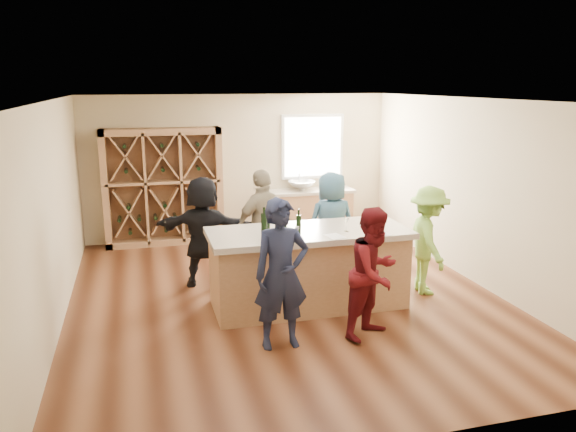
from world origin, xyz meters
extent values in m
cube|color=brown|center=(0.00, 0.00, -0.05)|extent=(6.00, 7.00, 0.10)
cube|color=white|center=(0.00, 0.00, 2.85)|extent=(6.00, 7.00, 0.10)
cube|color=beige|center=(0.00, 3.55, 1.40)|extent=(6.00, 0.10, 2.80)
cube|color=beige|center=(0.00, -3.55, 1.40)|extent=(6.00, 0.10, 2.80)
cube|color=beige|center=(-3.05, 0.00, 1.40)|extent=(0.10, 7.00, 2.80)
cube|color=beige|center=(3.05, 0.00, 1.40)|extent=(0.10, 7.00, 2.80)
cube|color=white|center=(1.50, 3.47, 1.75)|extent=(1.30, 0.06, 1.30)
cube|color=white|center=(1.50, 3.44, 1.75)|extent=(1.18, 0.01, 1.18)
cube|color=#A4764E|center=(-1.50, 3.27, 1.10)|extent=(2.20, 0.45, 2.20)
cube|color=#A4764E|center=(1.40, 3.20, 0.43)|extent=(1.60, 0.58, 0.86)
cube|color=#B8AA97|center=(1.40, 3.20, 0.89)|extent=(1.70, 0.62, 0.06)
imported|color=silver|center=(1.20, 3.20, 1.01)|extent=(0.54, 0.54, 0.19)
cylinder|color=silver|center=(1.20, 3.38, 1.07)|extent=(0.02, 0.02, 0.30)
cube|color=#A4764E|center=(0.23, -0.38, 0.50)|extent=(2.60, 1.00, 1.00)
cube|color=#B8AA97|center=(0.23, -0.38, 1.04)|extent=(2.72, 1.12, 0.08)
cylinder|color=black|center=(-0.43, -0.60, 1.24)|extent=(0.09, 0.09, 0.33)
cylinder|color=black|center=(-0.36, -0.44, 1.23)|extent=(0.09, 0.09, 0.29)
cylinder|color=black|center=(-0.16, -0.57, 1.21)|extent=(0.07, 0.07, 0.27)
cylinder|color=black|center=(0.03, -0.58, 1.21)|extent=(0.08, 0.08, 0.26)
cone|color=white|center=(-0.06, -0.84, 1.17)|extent=(0.07, 0.07, 0.17)
cone|color=white|center=(0.98, -0.80, 1.17)|extent=(0.09, 0.09, 0.19)
cone|color=white|center=(0.70, -0.58, 1.17)|extent=(0.08, 0.08, 0.18)
cone|color=white|center=(1.17, -0.63, 1.17)|extent=(0.08, 0.08, 0.18)
cube|color=white|center=(-0.16, -0.76, 1.08)|extent=(0.30, 0.36, 0.00)
cube|color=white|center=(0.47, -0.77, 1.08)|extent=(0.26, 0.31, 0.00)
cube|color=white|center=(1.10, -0.78, 1.08)|extent=(0.22, 0.29, 0.00)
imported|color=#191E38|center=(-0.43, -1.48, 0.89)|extent=(0.66, 0.49, 1.77)
imported|color=#590F14|center=(0.71, -1.49, 0.80)|extent=(0.89, 0.78, 1.61)
imported|color=#8CC64C|center=(2.06, -0.36, 0.79)|extent=(0.65, 1.09, 1.59)
imported|color=gray|center=(-0.14, 0.74, 0.88)|extent=(1.16, 0.90, 1.76)
imported|color=#335972|center=(0.97, 0.78, 0.83)|extent=(0.86, 0.61, 1.67)
imported|color=black|center=(-1.05, 0.79, 0.84)|extent=(1.66, 1.10, 1.69)
camera|label=1|loc=(-1.95, -7.37, 3.03)|focal=35.00mm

